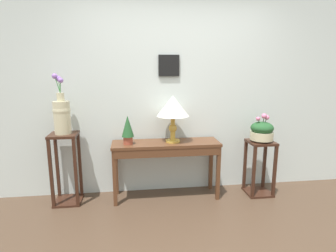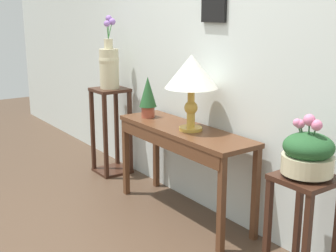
% 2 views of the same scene
% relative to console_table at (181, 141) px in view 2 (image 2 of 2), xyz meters
% --- Properties ---
extents(back_wall_with_art, '(9.00, 0.13, 2.80)m').
position_rel_console_table_xyz_m(back_wall_with_art, '(0.15, 0.31, 0.77)').
color(back_wall_with_art, silver).
rests_on(back_wall_with_art, ground).
extents(console_table, '(1.33, 0.39, 0.73)m').
position_rel_console_table_xyz_m(console_table, '(0.00, 0.00, 0.00)').
color(console_table, '#56331E').
rests_on(console_table, ground).
extents(table_lamp, '(0.40, 0.40, 0.58)m').
position_rel_console_table_xyz_m(table_lamp, '(0.09, 0.02, 0.53)').
color(table_lamp, gold).
rests_on(table_lamp, console_table).
extents(potted_plant_on_console, '(0.15, 0.15, 0.35)m').
position_rel_console_table_xyz_m(potted_plant_on_console, '(-0.47, -0.01, 0.29)').
color(potted_plant_on_console, '#9E4733').
rests_on(potted_plant_on_console, console_table).
extents(pedestal_stand_left, '(0.32, 0.32, 0.88)m').
position_rel_console_table_xyz_m(pedestal_stand_left, '(-1.22, 0.04, -0.19)').
color(pedestal_stand_left, '#381E14').
rests_on(pedestal_stand_left, ground).
extents(flower_vase_tall_left, '(0.20, 0.20, 0.70)m').
position_rel_console_table_xyz_m(flower_vase_tall_left, '(-1.22, 0.04, 0.49)').
color(flower_vase_tall_left, beige).
rests_on(flower_vase_tall_left, pedestal_stand_left).
extents(pedestal_stand_right, '(0.32, 0.32, 0.72)m').
position_rel_console_table_xyz_m(pedestal_stand_right, '(1.22, -0.04, -0.27)').
color(pedestal_stand_right, '#381E14').
rests_on(pedestal_stand_right, ground).
extents(planter_bowl_wide_right, '(0.29, 0.29, 0.36)m').
position_rel_console_table_xyz_m(planter_bowl_wide_right, '(1.22, -0.04, 0.23)').
color(planter_bowl_wide_right, beige).
rests_on(planter_bowl_wide_right, pedestal_stand_right).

